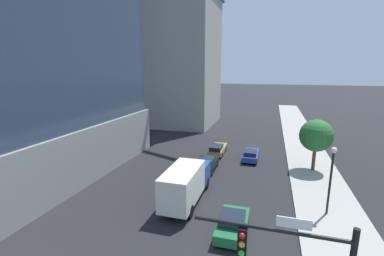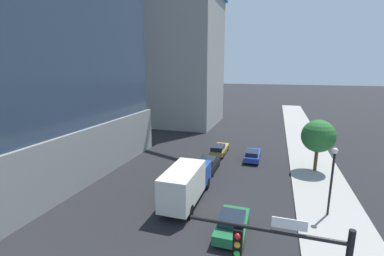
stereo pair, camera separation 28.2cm
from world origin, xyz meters
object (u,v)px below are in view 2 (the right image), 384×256
Objects in this scene: street_lamp at (333,171)px; car_blue at (252,155)px; street_tree at (318,136)px; car_green at (232,224)px; car_black at (208,164)px; construction_building at (181,48)px; box_truck at (186,182)px; car_gold at (219,149)px.

car_blue is at bearing 120.12° from street_lamp.
street_tree reaches higher than car_green.
street_tree is 1.27× the size of car_black.
construction_building is 41.37m from car_green.
box_truck is (-0.00, -7.48, 1.03)m from car_black.
box_truck reaches higher than car_green.
box_truck is (-4.39, -12.44, 1.12)m from car_blue.
car_black is 11.63m from car_green.
street_tree is 0.73× the size of box_truck.
box_truck is at bearing 143.11° from car_green.
street_lamp is 8.44m from car_green.
car_gold is at bearing 104.60° from car_green.
box_truck reaches higher than car_black.
car_green is at bearing -36.89° from box_truck.
box_truck is (0.00, -13.54, 1.09)m from car_gold.
box_truck is at bearing -90.00° from car_gold.
construction_building reaches higher than street_tree.
box_truck is (11.74, -31.98, -13.31)m from construction_building.
car_gold is 13.59m from box_truck.
car_black is at bearing -131.46° from car_blue.
street_lamp is 1.20× the size of car_black.
car_black is 6.07m from car_gold.
street_lamp is 16.88m from car_gold.
box_truck is at bearing -109.42° from car_blue.
street_lamp is 9.61m from street_tree.
box_truck is at bearing -90.00° from car_black.
street_lamp is at bearing -59.88° from car_blue.
street_lamp reaches higher than box_truck.
street_tree is at bearing -14.32° from car_gold.
street_tree is at bearing 63.86° from car_green.
car_blue is at bearing 165.55° from street_tree.
car_gold is (-10.98, 12.47, -2.95)m from street_lamp.
box_truck is (-10.98, -1.07, -1.86)m from street_lamp.
car_gold is (-11.24, 2.87, -3.30)m from street_tree.
car_black is at bearing 112.16° from car_green.
car_blue is 4.52m from car_gold.
street_tree is 15.90m from car_green.
street_lamp is 0.94× the size of street_tree.
car_black is 0.92× the size of car_gold.
construction_building is at bearing 114.57° from car_green.
construction_building is 7.10× the size of car_gold.
street_tree is 7.82m from car_blue.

